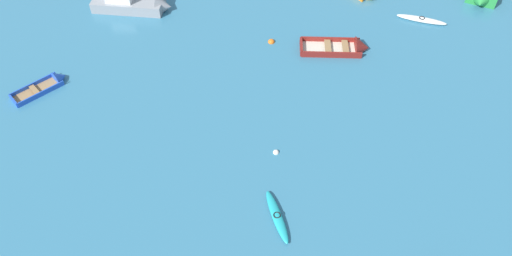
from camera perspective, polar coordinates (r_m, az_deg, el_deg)
name	(u,v)px	position (r m, az deg, el deg)	size (l,w,h in m)	color
rowboat_maroon_cluster_inner	(350,48)	(32.31, 10.81, 9.10)	(4.37, 1.58, 1.42)	beige
kayak_white_back_row_right	(422,20)	(36.05, 18.62, 11.82)	(3.35, 1.45, 0.32)	white
rowboat_blue_far_right	(51,82)	(31.80, -22.60, 4.89)	(3.08, 3.04, 1.00)	#99754C
kayak_turquoise_midfield_right	(277,216)	(23.49, 2.44, -10.19)	(1.41, 3.00, 0.29)	teal
motor_launch_grey_outer_right	(134,3)	(36.20, -13.95, 13.90)	(5.60, 2.12, 1.95)	gray
mooring_buoy_outer_edge	(276,153)	(25.91, 2.33, -2.85)	(0.32, 0.32, 0.32)	silver
mooring_buoy_trailing	(271,42)	(32.55, 1.78, 9.91)	(0.44, 0.44, 0.44)	orange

